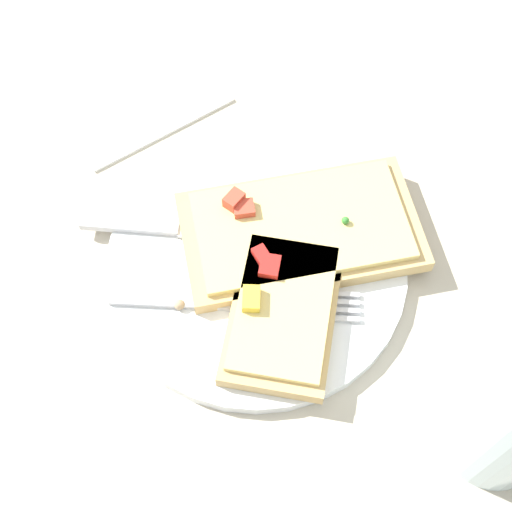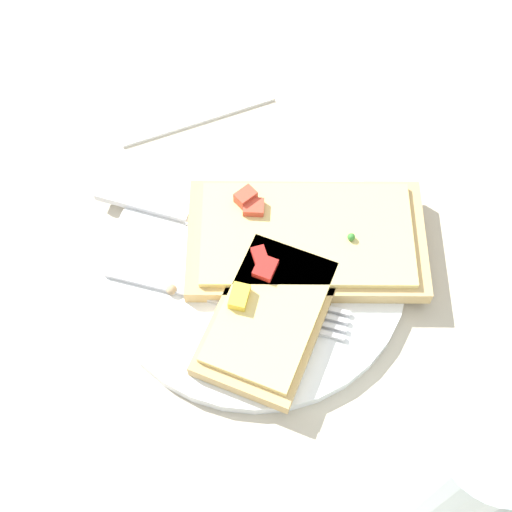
# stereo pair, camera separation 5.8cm
# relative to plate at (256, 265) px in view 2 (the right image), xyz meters

# --- Properties ---
(ground_plane) EXTENTS (4.00, 4.00, 0.00)m
(ground_plane) POSITION_rel_plate_xyz_m (0.00, 0.00, -0.01)
(ground_plane) COLOR #BCB29E
(plate) EXTENTS (0.25, 0.25, 0.01)m
(plate) POSITION_rel_plate_xyz_m (0.00, 0.00, 0.00)
(plate) COLOR white
(plate) RESTS_ON ground
(fork) EXTENTS (0.17, 0.14, 0.01)m
(fork) POSITION_rel_plate_xyz_m (0.03, 0.03, 0.01)
(fork) COLOR silver
(fork) RESTS_ON plate
(knife) EXTENTS (0.19, 0.16, 0.01)m
(knife) POSITION_rel_plate_xyz_m (0.03, -0.06, 0.01)
(knife) COLOR silver
(knife) RESTS_ON plate
(pizza_slice_main) EXTENTS (0.23, 0.18, 0.03)m
(pizza_slice_main) POSITION_rel_plate_xyz_m (-0.04, 0.00, 0.02)
(pizza_slice_main) COLOR tan
(pizza_slice_main) RESTS_ON plate
(pizza_slice_corner) EXTENTS (0.15, 0.15, 0.03)m
(pizza_slice_corner) POSITION_rel_plate_xyz_m (0.01, 0.05, 0.02)
(pizza_slice_corner) COLOR tan
(pizza_slice_corner) RESTS_ON plate
(crumb_scatter) EXTENTS (0.11, 0.08, 0.01)m
(crumb_scatter) POSITION_rel_plate_xyz_m (0.02, -0.01, 0.01)
(crumb_scatter) COLOR tan
(crumb_scatter) RESTS_ON plate
(drinking_glass) EXTENTS (0.08, 0.08, 0.13)m
(drinking_glass) POSITION_rel_plate_xyz_m (-0.07, 0.22, 0.06)
(drinking_glass) COLOR silver
(drinking_glass) RESTS_ON ground
(napkin) EXTENTS (0.15, 0.09, 0.01)m
(napkin) POSITION_rel_plate_xyz_m (-0.01, -0.21, -0.00)
(napkin) COLOR white
(napkin) RESTS_ON ground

